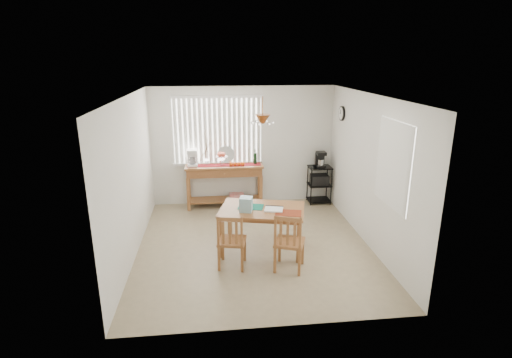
{
  "coord_description": "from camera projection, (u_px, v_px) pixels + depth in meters",
  "views": [
    {
      "loc": [
        -0.68,
        -6.36,
        3.18
      ],
      "look_at": [
        0.1,
        0.55,
        1.05
      ],
      "focal_mm": 28.0,
      "sensor_mm": 36.0,
      "label": 1
    }
  ],
  "objects": [
    {
      "name": "sideboard",
      "position": [
        225.0,
        176.0,
        8.69
      ],
      "size": [
        1.67,
        0.47,
        0.94
      ],
      "color": "#976033",
      "rests_on": "ground"
    },
    {
      "name": "dining_table",
      "position": [
        262.0,
        213.0,
        6.72
      ],
      "size": [
        1.57,
        1.21,
        0.75
      ],
      "color": "#976033",
      "rests_on": "ground"
    },
    {
      "name": "wire_cart",
      "position": [
        319.0,
        181.0,
        8.98
      ],
      "size": [
        0.5,
        0.4,
        0.84
      ],
      "color": "black",
      "rests_on": "ground"
    },
    {
      "name": "table_items",
      "position": [
        253.0,
        206.0,
        6.57
      ],
      "size": [
        1.06,
        0.74,
        0.24
      ],
      "color": "#136D57",
      "rests_on": "dining_table"
    },
    {
      "name": "room_shell",
      "position": [
        254.0,
        151.0,
        6.57
      ],
      "size": [
        4.2,
        4.7,
        2.7
      ],
      "color": "white",
      "rests_on": "ground"
    },
    {
      "name": "chair_right",
      "position": [
        289.0,
        243.0,
        6.1
      ],
      "size": [
        0.56,
        0.56,
        0.95
      ],
      "color": "#976033",
      "rests_on": "ground"
    },
    {
      "name": "ground",
      "position": [
        254.0,
        245.0,
        7.05
      ],
      "size": [
        4.0,
        4.5,
        0.01
      ],
      "primitive_type": "cube",
      "color": "tan"
    },
    {
      "name": "chair_left",
      "position": [
        232.0,
        241.0,
        6.19
      ],
      "size": [
        0.49,
        0.49,
        0.91
      ],
      "color": "#976033",
      "rests_on": "ground"
    },
    {
      "name": "sideboard_items",
      "position": [
        212.0,
        159.0,
        8.56
      ],
      "size": [
        1.59,
        0.4,
        0.72
      ],
      "color": "maroon",
      "rests_on": "sideboard"
    },
    {
      "name": "cart_items",
      "position": [
        320.0,
        160.0,
        8.84
      ],
      "size": [
        0.2,
        0.24,
        0.35
      ],
      "color": "black",
      "rests_on": "wire_cart"
    }
  ]
}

